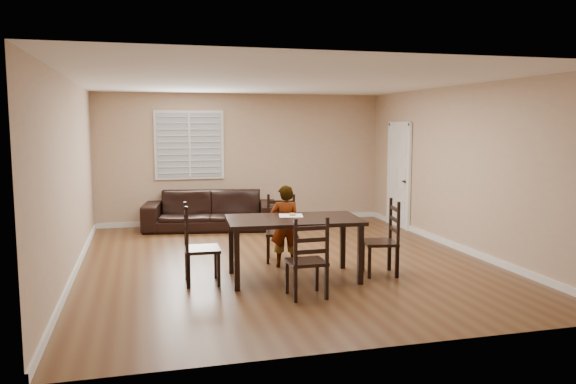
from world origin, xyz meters
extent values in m
plane|color=brown|center=(0.00, 0.00, 0.00)|extent=(7.00, 7.00, 0.00)
cube|color=tan|center=(0.00, 3.50, 1.35)|extent=(6.00, 0.04, 2.70)
cube|color=tan|center=(0.00, -3.50, 1.35)|extent=(6.00, 0.04, 2.70)
cube|color=tan|center=(-3.00, 0.00, 1.35)|extent=(0.04, 7.00, 2.70)
cube|color=tan|center=(3.00, 0.00, 1.35)|extent=(0.04, 7.00, 2.70)
cube|color=white|center=(0.00, 0.00, 2.70)|extent=(6.00, 7.00, 0.04)
cube|color=white|center=(-1.10, 3.45, 1.65)|extent=(1.40, 0.08, 1.40)
cube|color=white|center=(2.97, 2.20, 1.02)|extent=(0.06, 0.94, 2.05)
cylinder|color=#332114|center=(2.94, 1.90, 0.95)|extent=(0.06, 0.06, 0.02)
cube|color=white|center=(0.00, 3.48, 0.05)|extent=(6.00, 0.03, 0.10)
cube|color=white|center=(-2.98, 0.00, 0.05)|extent=(0.03, 7.00, 0.10)
cube|color=white|center=(2.98, 0.00, 0.05)|extent=(0.03, 7.00, 0.10)
cube|color=black|center=(-0.11, -1.01, 0.80)|extent=(1.83, 1.12, 0.05)
cube|color=black|center=(-0.94, -1.37, 0.39)|extent=(0.07, 0.07, 0.78)
cube|color=black|center=(0.66, -1.49, 0.39)|extent=(0.07, 0.07, 0.78)
cube|color=black|center=(-0.88, -0.54, 0.39)|extent=(0.07, 0.07, 0.78)
cube|color=black|center=(0.72, -0.66, 0.39)|extent=(0.07, 0.07, 0.78)
cube|color=black|center=(-0.04, -0.02, 0.43)|extent=(0.54, 0.52, 0.04)
cube|color=black|center=(0.01, 0.16, 0.50)|extent=(0.45, 0.15, 1.00)
cube|color=black|center=(-0.27, -0.15, 0.21)|extent=(0.05, 0.05, 0.41)
cube|color=black|center=(0.11, -0.25, 0.21)|extent=(0.05, 0.05, 0.41)
cube|color=black|center=(-0.18, 0.20, 0.21)|extent=(0.05, 0.05, 0.41)
cube|color=black|center=(0.20, 0.10, 0.21)|extent=(0.05, 0.05, 0.41)
cube|color=black|center=(-0.17, -1.82, 0.43)|extent=(0.45, 0.43, 0.04)
cube|color=black|center=(-0.16, -2.01, 0.50)|extent=(0.45, 0.05, 0.99)
cube|color=black|center=(0.02, -1.63, 0.20)|extent=(0.04, 0.04, 0.41)
cube|color=black|center=(-0.36, -1.64, 0.20)|extent=(0.04, 0.04, 0.41)
cube|color=black|center=(0.03, -1.99, 0.20)|extent=(0.04, 0.04, 0.41)
cube|color=black|center=(-0.36, -2.00, 0.20)|extent=(0.04, 0.04, 0.41)
cube|color=black|center=(-1.32, -0.93, 0.45)|extent=(0.46, 0.49, 0.04)
cube|color=black|center=(-1.52, -0.92, 0.53)|extent=(0.06, 0.47, 1.05)
cube|color=black|center=(-1.14, -1.14, 0.22)|extent=(0.04, 0.04, 0.43)
cube|color=black|center=(-1.12, -0.73, 0.22)|extent=(0.04, 0.04, 0.43)
cube|color=black|center=(-1.51, -1.12, 0.22)|extent=(0.04, 0.04, 0.43)
cube|color=black|center=(-1.50, -0.71, 0.22)|extent=(0.04, 0.04, 0.43)
cube|color=black|center=(1.10, -1.10, 0.45)|extent=(0.51, 0.54, 0.04)
cube|color=black|center=(1.30, -1.14, 0.52)|extent=(0.12, 0.47, 1.04)
cube|color=black|center=(0.95, -0.87, 0.21)|extent=(0.05, 0.05, 0.43)
cube|color=black|center=(0.88, -1.27, 0.21)|extent=(0.05, 0.05, 0.43)
cube|color=black|center=(1.32, -0.93, 0.21)|extent=(0.05, 0.05, 0.43)
cube|color=black|center=(1.25, -1.33, 0.21)|extent=(0.05, 0.05, 0.43)
imported|color=gray|center=(-0.06, -0.38, 0.60)|extent=(0.49, 0.38, 1.20)
cube|color=beige|center=(-0.09, -0.82, 0.83)|extent=(0.38, 0.38, 0.00)
torus|color=#D9914E|center=(-0.07, -0.82, 0.85)|extent=(0.09, 0.09, 0.03)
torus|color=silver|center=(-0.07, -0.82, 0.86)|extent=(0.08, 0.08, 0.02)
imported|color=black|center=(-0.76, 2.85, 0.38)|extent=(2.72, 1.43, 0.75)
camera|label=1|loc=(-2.04, -8.14, 2.07)|focal=35.00mm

